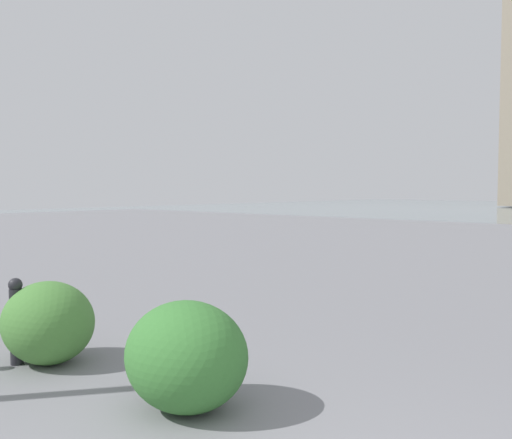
% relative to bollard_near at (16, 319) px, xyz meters
% --- Properties ---
extents(bollard_near, '(0.13, 0.13, 0.83)m').
position_rel_bollard_near_xyz_m(bollard_near, '(0.00, 0.00, 0.00)').
color(bollard_near, '#232328').
rests_on(bollard_near, ground).
extents(shrub_low, '(0.93, 0.84, 0.79)m').
position_rel_bollard_near_xyz_m(shrub_low, '(-0.20, -0.22, -0.04)').
color(shrub_low, '#477F38').
rests_on(shrub_low, ground).
extents(shrub_round, '(0.98, 0.89, 0.84)m').
position_rel_bollard_near_xyz_m(shrub_round, '(-2.06, -0.33, -0.02)').
color(shrub_round, '#387533').
rests_on(shrub_round, ground).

